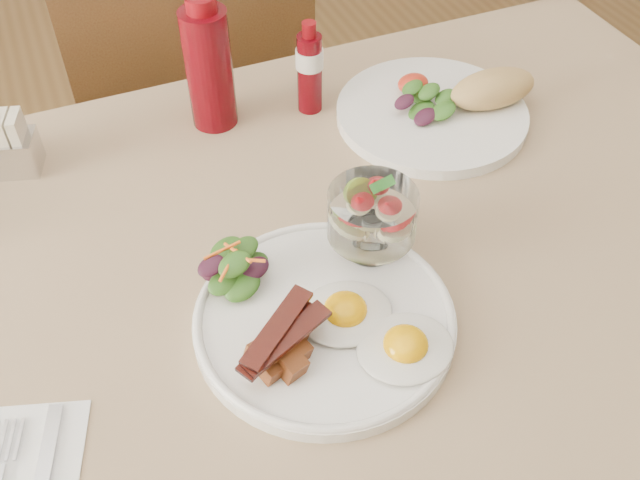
{
  "coord_description": "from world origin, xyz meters",
  "views": [
    {
      "loc": [
        -0.21,
        -0.5,
        1.37
      ],
      "look_at": [
        -0.01,
        -0.01,
        0.82
      ],
      "focal_mm": 40.0,
      "sensor_mm": 36.0,
      "label": 1
    }
  ],
  "objects_px": {
    "table": "(323,316)",
    "fruit_cup": "(372,215)",
    "main_plate": "(324,320)",
    "ketchup_bottle": "(209,67)",
    "hot_sauce_bottle": "(310,69)",
    "chair_far": "(193,114)",
    "second_plate": "(446,106)"
  },
  "relations": [
    {
      "from": "fruit_cup",
      "to": "second_plate",
      "type": "distance_m",
      "value": 0.31
    },
    {
      "from": "fruit_cup",
      "to": "ketchup_bottle",
      "type": "bearing_deg",
      "value": 104.85
    },
    {
      "from": "main_plate",
      "to": "hot_sauce_bottle",
      "type": "bearing_deg",
      "value": 70.1
    },
    {
      "from": "chair_far",
      "to": "second_plate",
      "type": "height_order",
      "value": "chair_far"
    },
    {
      "from": "second_plate",
      "to": "hot_sauce_bottle",
      "type": "distance_m",
      "value": 0.2
    },
    {
      "from": "fruit_cup",
      "to": "hot_sauce_bottle",
      "type": "distance_m",
      "value": 0.31
    },
    {
      "from": "main_plate",
      "to": "second_plate",
      "type": "xyz_separation_m",
      "value": [
        0.31,
        0.28,
        0.01
      ]
    },
    {
      "from": "fruit_cup",
      "to": "ketchup_bottle",
      "type": "xyz_separation_m",
      "value": [
        -0.09,
        0.33,
        0.02
      ]
    },
    {
      "from": "main_plate",
      "to": "ketchup_bottle",
      "type": "height_order",
      "value": "ketchup_bottle"
    },
    {
      "from": "table",
      "to": "fruit_cup",
      "type": "xyz_separation_m",
      "value": [
        0.05,
        -0.01,
        0.16
      ]
    },
    {
      "from": "main_plate",
      "to": "second_plate",
      "type": "distance_m",
      "value": 0.41
    },
    {
      "from": "hot_sauce_bottle",
      "to": "chair_far",
      "type": "bearing_deg",
      "value": 105.87
    },
    {
      "from": "chair_far",
      "to": "table",
      "type": "bearing_deg",
      "value": -90.0
    },
    {
      "from": "hot_sauce_bottle",
      "to": "second_plate",
      "type": "bearing_deg",
      "value": -28.75
    },
    {
      "from": "table",
      "to": "hot_sauce_bottle",
      "type": "bearing_deg",
      "value": 70.71
    },
    {
      "from": "chair_far",
      "to": "ketchup_bottle",
      "type": "xyz_separation_m",
      "value": [
        -0.03,
        -0.34,
        0.32
      ]
    },
    {
      "from": "chair_far",
      "to": "ketchup_bottle",
      "type": "relative_size",
      "value": 4.92
    },
    {
      "from": "main_plate",
      "to": "fruit_cup",
      "type": "distance_m",
      "value": 0.13
    },
    {
      "from": "table",
      "to": "chair_far",
      "type": "distance_m",
      "value": 0.68
    },
    {
      "from": "chair_far",
      "to": "fruit_cup",
      "type": "bearing_deg",
      "value": -85.31
    },
    {
      "from": "table",
      "to": "fruit_cup",
      "type": "bearing_deg",
      "value": -6.38
    },
    {
      "from": "second_plate",
      "to": "fruit_cup",
      "type": "bearing_deg",
      "value": -136.44
    },
    {
      "from": "main_plate",
      "to": "fruit_cup",
      "type": "xyz_separation_m",
      "value": [
        0.09,
        0.07,
        0.06
      ]
    },
    {
      "from": "fruit_cup",
      "to": "ketchup_bottle",
      "type": "relative_size",
      "value": 0.53
    },
    {
      "from": "table",
      "to": "second_plate",
      "type": "relative_size",
      "value": 4.55
    },
    {
      "from": "table",
      "to": "second_plate",
      "type": "height_order",
      "value": "second_plate"
    },
    {
      "from": "main_plate",
      "to": "ketchup_bottle",
      "type": "bearing_deg",
      "value": 90.2
    },
    {
      "from": "main_plate",
      "to": "fruit_cup",
      "type": "bearing_deg",
      "value": 38.64
    },
    {
      "from": "fruit_cup",
      "to": "hot_sauce_bottle",
      "type": "bearing_deg",
      "value": 80.81
    },
    {
      "from": "table",
      "to": "hot_sauce_bottle",
      "type": "xyz_separation_m",
      "value": [
        0.1,
        0.3,
        0.16
      ]
    },
    {
      "from": "table",
      "to": "fruit_cup",
      "type": "distance_m",
      "value": 0.17
    },
    {
      "from": "second_plate",
      "to": "hot_sauce_bottle",
      "type": "relative_size",
      "value": 2.13
    }
  ]
}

